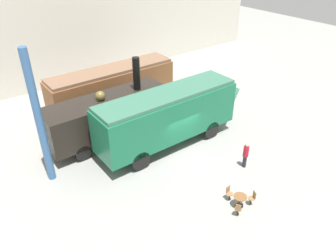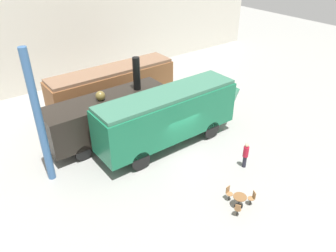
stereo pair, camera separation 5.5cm
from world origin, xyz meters
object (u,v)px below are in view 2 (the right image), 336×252
steam_locomotive (109,114)px  visitor_person (246,154)px  passenger_coach_wooden (113,84)px  cafe_table_near (240,199)px  streamlined_locomotive (177,111)px  cafe_chair_0 (229,192)px

steam_locomotive → visitor_person: 9.46m
passenger_coach_wooden → cafe_table_near: bearing=-91.4°
passenger_coach_wooden → streamlined_locomotive: size_ratio=0.88×
passenger_coach_wooden → visitor_person: size_ratio=6.01×
passenger_coach_wooden → visitor_person: passenger_coach_wooden is taller
steam_locomotive → cafe_table_near: 10.44m
passenger_coach_wooden → streamlined_locomotive: 7.22m
cafe_table_near → visitor_person: (2.84, 2.17, 0.43)m
steam_locomotive → passenger_coach_wooden: bearing=57.9°
cafe_chair_0 → visitor_person: 3.28m
cafe_table_near → visitor_person: size_ratio=0.42×
cafe_chair_0 → visitor_person: size_ratio=0.50×
passenger_coach_wooden → steam_locomotive: size_ratio=1.20×
cafe_table_near → passenger_coach_wooden: bearing=88.6°
steam_locomotive → visitor_person: bearing=-57.6°
passenger_coach_wooden → cafe_table_near: (-0.35, -14.18, -1.57)m
streamlined_locomotive → cafe_chair_0: streamlined_locomotive is taller
cafe_chair_0 → streamlined_locomotive: bearing=162.6°
streamlined_locomotive → visitor_person: size_ratio=6.86×
visitor_person → cafe_table_near: bearing=-142.7°
steam_locomotive → cafe_table_near: steam_locomotive is taller
cafe_table_near → streamlined_locomotive: bearing=79.5°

